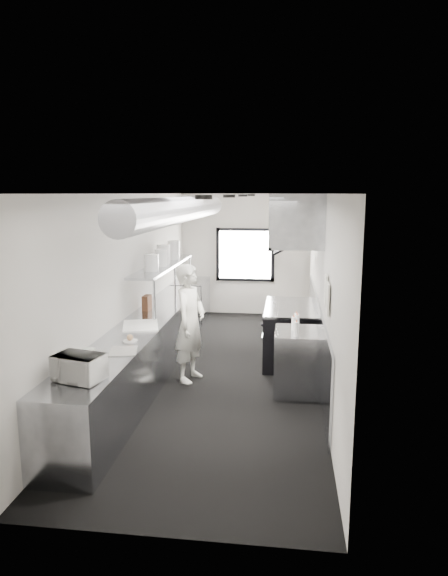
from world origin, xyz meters
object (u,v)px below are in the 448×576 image
(bottle_station, at_px, (297,361))
(plate_stack_d, at_px, (174,250))
(knife_block, at_px, (147,303))
(squeeze_bottle_e, at_px, (296,320))
(cutting_board, at_px, (141,326))
(squeeze_bottle_d, at_px, (297,321))
(deli_tub_a, at_px, (75,367))
(squeeze_bottle_a, at_px, (296,329))
(plate_stack_b, at_px, (161,258))
(plate_stack_c, at_px, (163,254))
(small_plate, at_px, (130,341))
(exhaust_hood, at_px, (296,219))
(prep_counter, at_px, (144,351))
(plate_stack_a, at_px, (151,263))
(range, at_px, (289,333))
(deli_tub_b, at_px, (89,354))
(pass_shelf, at_px, (164,266))
(squeeze_bottle_b, at_px, (297,329))
(microwave, at_px, (79,368))
(squeeze_bottle_c, at_px, (294,324))
(line_cook, at_px, (190,323))
(far_work_table, at_px, (191,300))

(bottle_station, xyz_separation_m, plate_stack_d, (-2.33, 2.42, 1.29))
(knife_block, relative_size, squeeze_bottle_e, 1.28)
(cutting_board, xyz_separation_m, squeeze_bottle_d, (2.26, 0.19, 0.09))
(deli_tub_a, bearing_deg, squeeze_bottle_a, 35.13)
(plate_stack_b, bearing_deg, plate_stack_c, 97.65)
(small_plate, xyz_separation_m, cutting_board, (-0.08, 0.76, 0.00))
(exhaust_hood, relative_size, prep_counter, 0.37)
(plate_stack_a, bearing_deg, small_plate, -84.61)
(bottle_station, distance_m, knife_block, 2.72)
(range, height_order, knife_block, knife_block)
(deli_tub_b, distance_m, plate_stack_d, 4.01)
(plate_stack_d, bearing_deg, squeeze_bottle_a, -49.60)
(cutting_board, relative_size, squeeze_bottle_a, 3.30)
(pass_shelf, distance_m, bottle_station, 3.09)
(squeeze_bottle_b, bearing_deg, plate_stack_c, 139.84)
(plate_stack_a, bearing_deg, plate_stack_b, 88.11)
(pass_shelf, bearing_deg, plate_stack_d, 88.99)
(plate_stack_c, bearing_deg, prep_counter, -87.26)
(deli_tub_b, distance_m, squeeze_bottle_e, 3.01)
(deli_tub_b, relative_size, squeeze_bottle_a, 0.77)
(bottle_station, relative_size, plate_stack_c, 2.66)
(prep_counter, distance_m, plate_stack_d, 2.57)
(pass_shelf, relative_size, microwave, 6.56)
(range, xyz_separation_m, squeeze_bottle_e, (0.08, -1.14, 0.53))
(squeeze_bottle_a, distance_m, squeeze_bottle_e, 0.54)
(deli_tub_b, height_order, small_plate, deli_tub_b)
(exhaust_hood, xyz_separation_m, squeeze_bottle_a, (0.02, -1.67, -1.39))
(deli_tub_b, bearing_deg, small_plate, 68.65)
(pass_shelf, distance_m, squeeze_bottle_e, 2.78)
(pass_shelf, bearing_deg, squeeze_bottle_e, -31.89)
(cutting_board, bearing_deg, squeeze_bottle_c, 1.83)
(exhaust_hood, relative_size, plate_stack_a, 8.05)
(knife_block, bearing_deg, plate_stack_d, 87.34)
(exhaust_hood, relative_size, squeeze_bottle_e, 11.42)
(prep_counter, xyz_separation_m, deli_tub_a, (-0.13, -2.16, 0.50))
(prep_counter, height_order, small_plate, small_plate)
(bottle_station, height_order, line_cook, line_cook)
(far_work_table, xyz_separation_m, knife_block, (-0.17, -2.90, 0.57))
(deli_tub_b, bearing_deg, squeeze_bottle_a, 26.83)
(deli_tub_b, height_order, squeeze_bottle_a, squeeze_bottle_a)
(knife_block, relative_size, plate_stack_d, 0.70)
(line_cook, xyz_separation_m, deli_tub_a, (-0.83, -2.24, 0.06))
(deli_tub_b, height_order, knife_block, knife_block)
(pass_shelf, bearing_deg, range, -7.67)
(squeeze_bottle_c, height_order, squeeze_bottle_e, squeeze_bottle_c)
(bottle_station, height_order, far_work_table, same)
(range, distance_m, squeeze_bottle_d, 1.36)
(prep_counter, relative_size, knife_block, 24.41)
(plate_stack_d, bearing_deg, squeeze_bottle_e, -43.21)
(pass_shelf, bearing_deg, deli_tub_a, -91.42)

